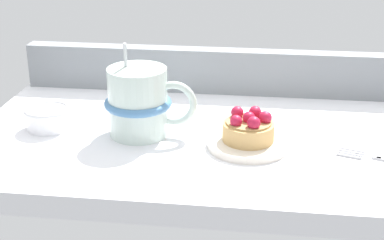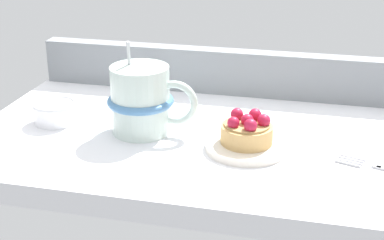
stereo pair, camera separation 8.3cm
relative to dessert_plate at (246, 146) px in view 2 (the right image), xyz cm
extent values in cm
cube|color=white|center=(-3.97, 3.87, -2.13)|extent=(75.40, 41.56, 3.23)
cube|color=gray|center=(-3.97, 22.99, 3.39)|extent=(73.89, 3.33, 7.82)
cylinder|color=silver|center=(0.00, 0.00, 0.04)|extent=(11.55, 11.55, 1.11)
cylinder|color=silver|center=(0.00, 0.00, -0.24)|extent=(6.35, 6.35, 0.55)
cylinder|color=tan|center=(0.00, 0.00, 1.88)|extent=(7.31, 7.31, 2.58)
cylinder|color=#AB854F|center=(0.00, 0.00, 3.32)|extent=(6.44, 6.44, 0.30)
sphere|color=#B71938|center=(0.00, 0.00, 3.97)|extent=(1.79, 1.79, 1.79)
sphere|color=#B71938|center=(2.28, 0.21, 4.05)|extent=(1.86, 1.86, 1.86)
sphere|color=#B71938|center=(0.81, 1.94, 4.08)|extent=(1.85, 1.85, 1.85)
sphere|color=#B71938|center=(-1.71, 1.57, 4.08)|extent=(1.82, 1.82, 1.82)
sphere|color=#B71938|center=(-1.70, -1.41, 3.98)|extent=(1.71, 1.71, 1.71)
sphere|color=#B71938|center=(0.73, -2.01, 4.06)|extent=(1.86, 1.86, 1.86)
cylinder|color=silver|center=(-16.37, 2.63, 4.60)|extent=(8.71, 8.71, 10.24)
torus|color=#4C7FB2|center=(-16.37, 2.63, 4.41)|extent=(9.96, 9.96, 1.20)
torus|color=silver|center=(-11.01, 2.63, 4.60)|extent=(6.82, 1.09, 6.82)
cylinder|color=#B7B7BC|center=(-18.11, 3.28, 10.29)|extent=(0.97, 2.17, 6.37)
cube|color=#B7B7BC|center=(17.60, -1.66, -0.22)|extent=(1.31, 0.90, 0.60)
cube|color=#B7B7BC|center=(14.60, 0.45, -0.22)|extent=(3.41, 1.29, 0.60)
cube|color=#B7B7BC|center=(14.38, -0.25, -0.22)|extent=(3.41, 1.29, 0.60)
cube|color=#B7B7BC|center=(14.15, -0.95, -0.22)|extent=(3.41, 1.29, 0.60)
cube|color=#B7B7BC|center=(13.93, -1.64, -0.22)|extent=(3.41, 1.29, 0.60)
cylinder|color=white|center=(-30.57, 2.92, 1.03)|extent=(6.47, 6.47, 3.09)
torus|color=silver|center=(-30.57, 2.92, 2.57)|extent=(6.94, 6.94, 0.60)
camera|label=1|loc=(1.59, -74.86, 34.37)|focal=53.89mm
camera|label=2|loc=(9.75, -73.36, 34.37)|focal=53.89mm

